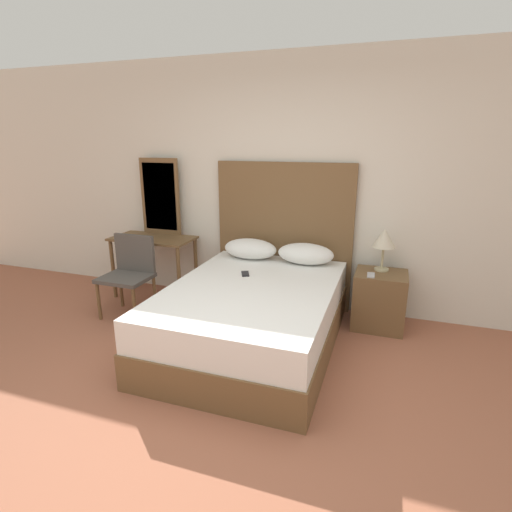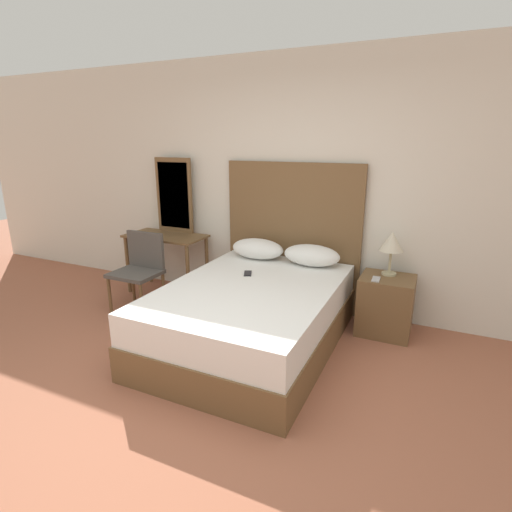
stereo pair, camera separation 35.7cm
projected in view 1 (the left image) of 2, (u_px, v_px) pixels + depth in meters
The scene contains 13 objects.
ground_plane at pixel (201, 432), 2.60m from camera, with size 16.00×16.00×0.00m, color #9E5B42.
wall_back at pixel (292, 186), 4.33m from camera, with size 10.00×0.06×2.70m.
bed at pixel (252, 316), 3.63m from camera, with size 1.45×2.03×0.58m.
headboard at pixel (283, 236), 4.43m from camera, with size 1.52×0.05×1.61m.
pillow_left at pixel (250, 249), 4.35m from camera, with size 0.59×0.33×0.22m.
pillow_right at pixel (306, 254), 4.15m from camera, with size 0.59×0.33×0.22m.
phone_on_bed at pixel (245, 274), 3.86m from camera, with size 0.12×0.17×0.01m.
nightstand at pixel (379, 300), 4.00m from camera, with size 0.50×0.45×0.57m.
table_lamp at pixel (384, 240), 3.91m from camera, with size 0.23×0.23×0.43m.
phone_on_nightstand at pixel (371, 275), 3.84m from camera, with size 0.08×0.15×0.01m.
vanity_desk at pixel (153, 248), 4.72m from camera, with size 0.97×0.49×0.73m.
vanity_mirror at pixel (160, 197), 4.75m from camera, with size 0.50×0.03×0.90m.
chair at pixel (130, 270), 4.27m from camera, with size 0.50×0.43×0.85m.
Camera 1 is at (1.05, -1.94, 1.83)m, focal length 28.00 mm.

